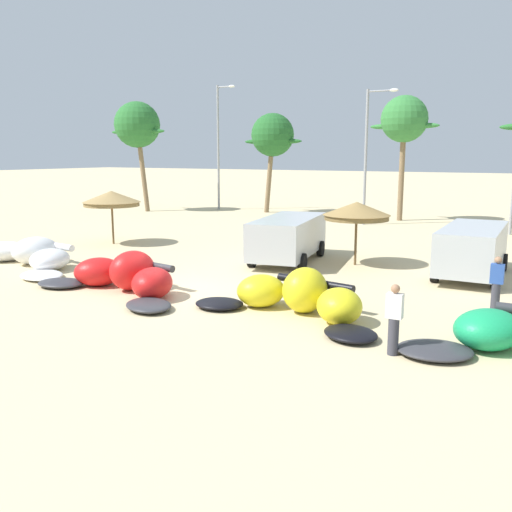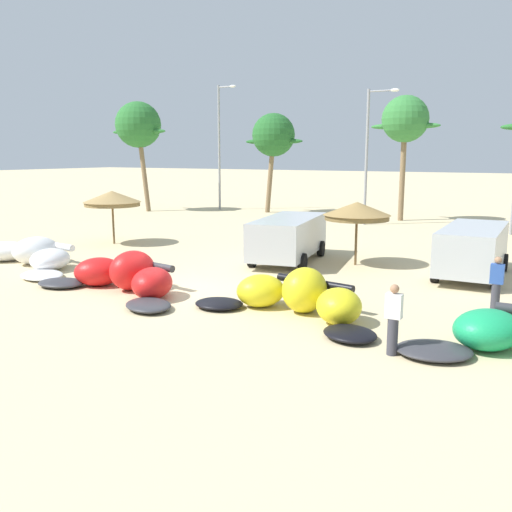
{
  "view_description": "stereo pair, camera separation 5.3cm",
  "coord_description": "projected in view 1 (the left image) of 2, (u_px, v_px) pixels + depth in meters",
  "views": [
    {
      "loc": [
        10.95,
        -14.19,
        4.42
      ],
      "look_at": [
        1.8,
        2.0,
        1.0
      ],
      "focal_mm": 38.8,
      "sensor_mm": 36.0,
      "label": 1
    },
    {
      "loc": [
        11.0,
        -14.17,
        4.42
      ],
      "look_at": [
        1.8,
        2.0,
        1.0
      ],
      "focal_mm": 38.8,
      "sensor_mm": 36.0,
      "label": 2
    }
  ],
  "objects": [
    {
      "name": "parked_car_second",
      "position": [
        289.0,
        235.0,
        23.14
      ],
      "size": [
        3.0,
        5.58,
        1.84
      ],
      "color": "#B2B7BC",
      "rests_on": "ground"
    },
    {
      "name": "ground_plane",
      "position": [
        179.0,
        290.0,
        18.25
      ],
      "size": [
        260.0,
        260.0,
        0.0
      ],
      "primitive_type": "plane",
      "color": "beige"
    },
    {
      "name": "person_by_umbrellas",
      "position": [
        496.0,
        284.0,
        15.55
      ],
      "size": [
        0.36,
        0.24,
        1.62
      ],
      "color": "#383842",
      "rests_on": "ground"
    },
    {
      "name": "palm_left",
      "position": [
        273.0,
        136.0,
        41.64
      ],
      "size": [
        4.84,
        3.23,
        7.49
      ],
      "color": "#7F6647",
      "rests_on": "ground"
    },
    {
      "name": "palm_left_of_gap",
      "position": [
        404.0,
        121.0,
        36.41
      ],
      "size": [
        4.6,
        3.07,
        8.26
      ],
      "color": "#7F6647",
      "rests_on": "ground"
    },
    {
      "name": "lamppost_west_center",
      "position": [
        369.0,
        149.0,
        34.45
      ],
      "size": [
        1.99,
        0.24,
        8.38
      ],
      "color": "gray",
      "rests_on": "ground"
    },
    {
      "name": "parked_van",
      "position": [
        473.0,
        247.0,
        20.27
      ],
      "size": [
        2.27,
        5.2,
        1.84
      ],
      "color": "#B2B7BC",
      "rests_on": "ground"
    },
    {
      "name": "beach_umbrella_middle",
      "position": [
        357.0,
        211.0,
        22.09
      ],
      "size": [
        2.7,
        2.7,
        2.56
      ],
      "color": "brown",
      "rests_on": "ground"
    },
    {
      "name": "kite_center",
      "position": [
        298.0,
        297.0,
        15.42
      ],
      "size": [
        6.02,
        3.27,
        1.29
      ],
      "color": "black",
      "rests_on": "ground"
    },
    {
      "name": "palm_leftmost",
      "position": [
        137.0,
        126.0,
        42.86
      ],
      "size": [
        5.3,
        3.54,
        8.46
      ],
      "color": "#7F6647",
      "rests_on": "ground"
    },
    {
      "name": "person_near_kites",
      "position": [
        394.0,
        319.0,
        12.26
      ],
      "size": [
        0.36,
        0.24,
        1.62
      ],
      "color": "#383842",
      "rests_on": "ground"
    },
    {
      "name": "beach_umbrella_near_van",
      "position": [
        111.0,
        198.0,
        27.38
      ],
      "size": [
        2.85,
        2.85,
        2.65
      ],
      "color": "brown",
      "rests_on": "ground"
    },
    {
      "name": "kite_left",
      "position": [
        27.0,
        255.0,
        22.34
      ],
      "size": [
        7.43,
        3.83,
        1.11
      ],
      "color": "white",
      "rests_on": "ground"
    },
    {
      "name": "kite_left_of_center",
      "position": [
        124.0,
        277.0,
        18.0
      ],
      "size": [
        6.37,
        3.44,
        1.31
      ],
      "color": "#333338",
      "rests_on": "ground"
    },
    {
      "name": "lamppost_west",
      "position": [
        219.0,
        142.0,
        44.01
      ],
      "size": [
        1.68,
        0.24,
        9.76
      ],
      "color": "gray",
      "rests_on": "ground"
    }
  ]
}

